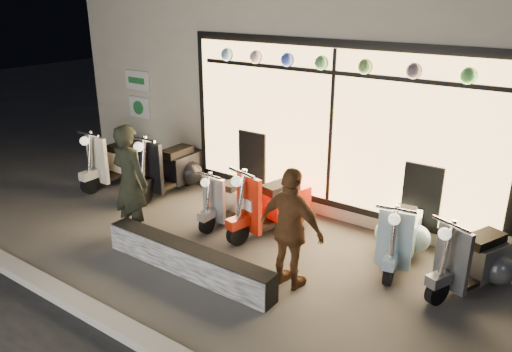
{
  "coord_description": "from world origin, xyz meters",
  "views": [
    {
      "loc": [
        4.21,
        -4.84,
        3.53
      ],
      "look_at": [
        0.31,
        0.6,
        1.05
      ],
      "focal_mm": 35.0,
      "sensor_mm": 36.0,
      "label": 1
    }
  ],
  "objects_px": {
    "scooter_silver": "(233,198)",
    "woman": "(291,229)",
    "scooter_red": "(277,204)",
    "man": "(130,182)",
    "graffiti_barrier": "(188,259)"
  },
  "relations": [
    {
      "from": "scooter_silver",
      "to": "woman",
      "type": "distance_m",
      "value": 2.2
    },
    {
      "from": "scooter_silver",
      "to": "scooter_red",
      "type": "relative_size",
      "value": 0.83
    },
    {
      "from": "man",
      "to": "scooter_silver",
      "type": "bearing_deg",
      "value": -123.09
    },
    {
      "from": "scooter_silver",
      "to": "scooter_red",
      "type": "height_order",
      "value": "scooter_red"
    },
    {
      "from": "scooter_silver",
      "to": "man",
      "type": "distance_m",
      "value": 1.7
    },
    {
      "from": "graffiti_barrier",
      "to": "man",
      "type": "height_order",
      "value": "man"
    },
    {
      "from": "scooter_red",
      "to": "man",
      "type": "relative_size",
      "value": 0.87
    },
    {
      "from": "graffiti_barrier",
      "to": "scooter_silver",
      "type": "relative_size",
      "value": 2.14
    },
    {
      "from": "scooter_silver",
      "to": "man",
      "type": "relative_size",
      "value": 0.72
    },
    {
      "from": "scooter_red",
      "to": "man",
      "type": "xyz_separation_m",
      "value": [
        -1.66,
        -1.46,
        0.44
      ]
    },
    {
      "from": "graffiti_barrier",
      "to": "scooter_red",
      "type": "bearing_deg",
      "value": 82.23
    },
    {
      "from": "graffiti_barrier",
      "to": "scooter_red",
      "type": "relative_size",
      "value": 1.77
    },
    {
      "from": "man",
      "to": "graffiti_barrier",
      "type": "bearing_deg",
      "value": 165.73
    },
    {
      "from": "scooter_red",
      "to": "woman",
      "type": "height_order",
      "value": "woman"
    },
    {
      "from": "graffiti_barrier",
      "to": "man",
      "type": "bearing_deg",
      "value": 166.9
    }
  ]
}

